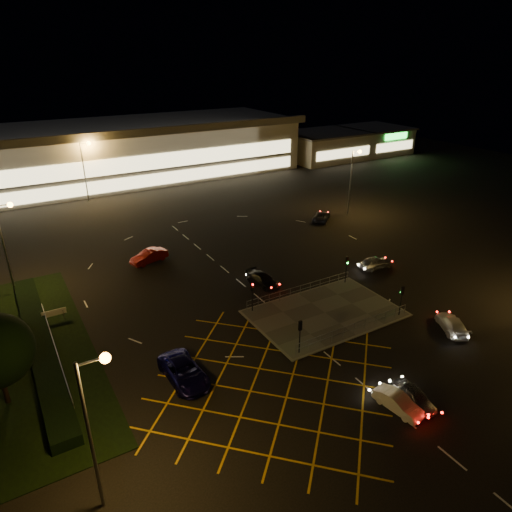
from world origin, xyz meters
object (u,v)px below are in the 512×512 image
signal_ne (347,264)px  car_near_silver (415,396)px  car_left_blue (184,371)px  car_right_silver (375,263)px  signal_se (402,295)px  car_circ_red (149,256)px  signal_nw (252,291)px  car_far_dkgrey (263,280)px  signal_sw (300,330)px  car_queue_white (398,402)px  car_east_grey (322,216)px  car_approach_white (452,324)px

signal_ne → car_near_silver: bearing=-115.6°
car_left_blue → car_right_silver: car_left_blue is taller
signal_se → car_circ_red: 29.92m
car_left_blue → car_right_silver: 28.39m
car_circ_red → signal_nw: bearing=1.3°
signal_se → car_far_dkgrey: size_ratio=0.71×
signal_nw → signal_ne: 12.00m
signal_sw → car_right_silver: (17.63, 9.17, -1.64)m
car_queue_white → car_east_grey: 40.40m
signal_sw → signal_nw: bearing=-90.0°
car_approach_white → car_right_silver: bearing=-74.4°
signal_nw → car_far_dkgrey: 6.09m
signal_sw → signal_se: (12.00, 0.00, 0.00)m
signal_sw → car_east_grey: signal_sw is taller
signal_sw → signal_se: 12.00m
signal_se → signal_ne: size_ratio=1.00×
car_queue_white → car_far_dkgrey: car_far_dkgrey is taller
car_left_blue → car_approach_white: size_ratio=1.26×
signal_sw → signal_se: size_ratio=1.00×
car_queue_white → car_right_silver: 23.87m
signal_nw → car_left_blue: signal_nw is taller
signal_sw → car_approach_white: bearing=163.4°
signal_sw → signal_nw: (0.00, 7.99, 0.00)m
car_queue_white → car_circ_red: bearing=95.3°
signal_se → car_approach_white: signal_se is taller
car_right_silver → signal_ne: bearing=105.0°
signal_ne → car_east_grey: (10.60, 17.83, -1.73)m
car_east_grey → signal_sw: bearing=97.8°
signal_ne → car_near_silver: signal_ne is taller
signal_sw → car_far_dkgrey: signal_sw is taller
signal_ne → car_approach_white: (2.30, -12.24, -1.72)m
signal_sw → car_far_dkgrey: (3.86, 12.37, -1.73)m
signal_sw → car_left_blue: bearing=-10.6°
car_left_blue → car_right_silver: size_ratio=1.32×
signal_se → car_near_silver: bearing=48.3°
car_far_dkgrey → car_east_grey: 23.07m
signal_ne → car_queue_white: size_ratio=0.83×
car_left_blue → car_far_dkgrey: (13.65, 10.54, -0.14)m
signal_sw → signal_ne: size_ratio=1.00×
car_near_silver → car_left_blue: (-13.54, 11.09, 0.15)m
signal_nw → car_near_silver: signal_nw is taller
signal_ne → car_approach_white: bearing=-79.3°
car_queue_white → car_left_blue: 16.23m
car_right_silver → car_circ_red: size_ratio=0.91×
signal_se → car_near_silver: signal_se is taller
signal_ne → car_approach_white: size_ratio=0.70×
car_near_silver → car_circ_red: (-8.76, 33.82, 0.13)m
signal_sw → car_near_silver: signal_sw is taller
signal_sw → signal_ne: same height
signal_se → car_queue_white: bearing=42.9°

